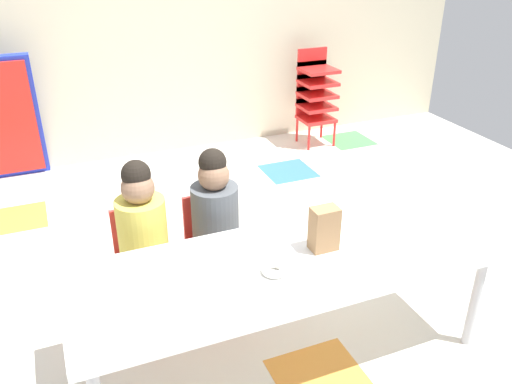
% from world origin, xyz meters
% --- Properties ---
extents(ground_plane, '(6.27, 4.55, 0.02)m').
position_xyz_m(ground_plane, '(0.00, 0.00, -0.01)').
color(ground_plane, silver).
extents(back_wall, '(6.27, 0.10, 2.42)m').
position_xyz_m(back_wall, '(0.00, 2.28, 1.21)').
color(back_wall, beige).
rests_on(back_wall, ground_plane).
extents(craft_table, '(2.00, 0.72, 0.56)m').
position_xyz_m(craft_table, '(-0.10, -0.67, 0.52)').
color(craft_table, white).
rests_on(craft_table, ground_plane).
extents(seated_child_near_camera, '(0.32, 0.32, 0.92)m').
position_xyz_m(seated_child_near_camera, '(-0.65, -0.08, 0.55)').
color(seated_child_near_camera, red).
rests_on(seated_child_near_camera, ground_plane).
extents(seated_child_middle_seat, '(0.32, 0.32, 0.92)m').
position_xyz_m(seated_child_middle_seat, '(-0.25, -0.08, 0.55)').
color(seated_child_middle_seat, red).
rests_on(seated_child_middle_seat, ground_plane).
extents(kid_chair_red_stack, '(0.32, 0.30, 0.92)m').
position_xyz_m(kid_chair_red_stack, '(1.44, 1.90, 0.52)').
color(kid_chair_red_stack, red).
rests_on(kid_chair_red_stack, ground_plane).
extents(paper_bag_brown, '(0.13, 0.09, 0.22)m').
position_xyz_m(paper_bag_brown, '(0.12, -0.64, 0.67)').
color(paper_bag_brown, '#9E754C').
rests_on(paper_bag_brown, craft_table).
extents(paper_plate_near_edge, '(0.18, 0.18, 0.01)m').
position_xyz_m(paper_plate_near_edge, '(-0.19, -0.75, 0.57)').
color(paper_plate_near_edge, white).
rests_on(paper_plate_near_edge, craft_table).
extents(donut_powdered_on_plate, '(0.12, 0.12, 0.03)m').
position_xyz_m(donut_powdered_on_plate, '(-0.19, -0.75, 0.59)').
color(donut_powdered_on_plate, white).
rests_on(donut_powdered_on_plate, craft_table).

